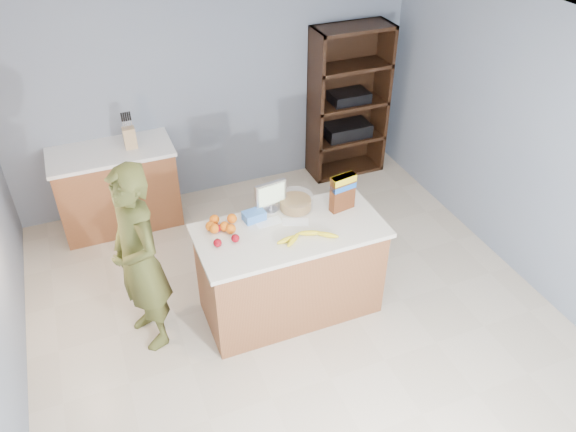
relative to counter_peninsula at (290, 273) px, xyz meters
name	(u,v)px	position (x,y,z in m)	size (l,w,h in m)	color
floor	(303,330)	(0.00, -0.30, -0.42)	(4.50, 5.00, 0.02)	beige
walls	(307,168)	(0.00, -0.30, 1.24)	(4.52, 5.02, 2.51)	gray
counter_peninsula	(290,273)	(0.00, 0.00, 0.00)	(1.56, 0.76, 0.90)	brown
back_cabinet	(117,187)	(-1.20, 1.90, 0.04)	(1.24, 0.62, 0.90)	brown
shelving_unit	(346,104)	(1.55, 2.05, 0.45)	(0.90, 0.40, 1.80)	black
person	(139,260)	(-1.22, 0.15, 0.42)	(0.61, 0.40, 1.67)	#46491E
knife_block	(130,137)	(-0.98, 1.88, 0.60)	(0.12, 0.10, 0.31)	tan
envelopes	(282,222)	(-0.03, 0.11, 0.49)	(0.44, 0.23, 0.00)	white
bananas	(304,237)	(0.06, -0.16, 0.51)	(0.51, 0.20, 0.04)	yellow
apples	(225,234)	(-0.53, 0.09, 0.52)	(0.22, 0.25, 0.07)	maroon
oranges	(221,225)	(-0.52, 0.22, 0.53)	(0.28, 0.25, 0.08)	#E55A0E
blue_carton	(254,216)	(-0.23, 0.24, 0.52)	(0.18, 0.12, 0.08)	blue
salad_bowl	(295,203)	(0.15, 0.26, 0.54)	(0.30, 0.30, 0.13)	#267219
tv	(271,195)	(-0.05, 0.31, 0.64)	(0.28, 0.12, 0.28)	silver
cereal_box	(343,190)	(0.52, 0.11, 0.68)	(0.23, 0.12, 0.33)	#592B14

